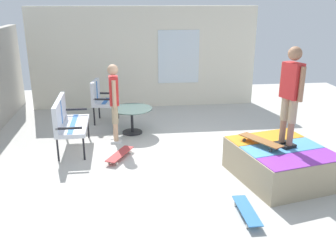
{
  "coord_description": "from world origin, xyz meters",
  "views": [
    {
      "loc": [
        -6.33,
        1.02,
        2.9
      ],
      "look_at": [
        -0.02,
        0.3,
        0.7
      ],
      "focal_mm": 40.36,
      "sensor_mm": 36.0,
      "label": 1
    }
  ],
  "objects_px": {
    "patio_bench": "(67,120)",
    "patio_table": "(132,116)",
    "skateboard_by_bench": "(120,154)",
    "skate_ramp": "(282,162)",
    "person_skater": "(291,91)",
    "patio_chair_near_house": "(101,97)",
    "person_watching": "(114,98)",
    "skateboard_spare": "(247,211)",
    "skateboard_on_ramp": "(260,141)"
  },
  "relations": [
    {
      "from": "patio_bench",
      "to": "patio_table",
      "type": "xyz_separation_m",
      "value": [
        0.79,
        -1.28,
        -0.21
      ]
    },
    {
      "from": "skateboard_by_bench",
      "to": "skate_ramp",
      "type": "bearing_deg",
      "value": -112.17
    },
    {
      "from": "patio_bench",
      "to": "person_skater",
      "type": "xyz_separation_m",
      "value": [
        -1.67,
        -3.74,
        0.88
      ]
    },
    {
      "from": "patio_chair_near_house",
      "to": "patio_table",
      "type": "xyz_separation_m",
      "value": [
        -0.87,
        -0.71,
        -0.21
      ]
    },
    {
      "from": "skate_ramp",
      "to": "patio_bench",
      "type": "relative_size",
      "value": 1.88
    },
    {
      "from": "skateboard_by_bench",
      "to": "person_watching",
      "type": "bearing_deg",
      "value": 5.55
    },
    {
      "from": "person_watching",
      "to": "skateboard_spare",
      "type": "height_order",
      "value": "person_watching"
    },
    {
      "from": "person_skater",
      "to": "patio_table",
      "type": "bearing_deg",
      "value": 44.99
    },
    {
      "from": "patio_table",
      "to": "skateboard_by_bench",
      "type": "relative_size",
      "value": 1.12
    },
    {
      "from": "skateboard_spare",
      "to": "skateboard_on_ramp",
      "type": "relative_size",
      "value": 1.01
    },
    {
      "from": "skate_ramp",
      "to": "skateboard_on_ramp",
      "type": "bearing_deg",
      "value": 76.18
    },
    {
      "from": "patio_table",
      "to": "skateboard_on_ramp",
      "type": "xyz_separation_m",
      "value": [
        -2.39,
        -2.06,
        0.24
      ]
    },
    {
      "from": "skate_ramp",
      "to": "skateboard_by_bench",
      "type": "relative_size",
      "value": 2.95
    },
    {
      "from": "person_skater",
      "to": "person_watching",
      "type": "bearing_deg",
      "value": 55.04
    },
    {
      "from": "person_skater",
      "to": "skateboard_by_bench",
      "type": "height_order",
      "value": "person_skater"
    },
    {
      "from": "skate_ramp",
      "to": "patio_bench",
      "type": "bearing_deg",
      "value": 65.41
    },
    {
      "from": "skateboard_by_bench",
      "to": "skateboard_spare",
      "type": "xyz_separation_m",
      "value": [
        -2.17,
        -1.76,
        0.0
      ]
    },
    {
      "from": "patio_table",
      "to": "person_watching",
      "type": "xyz_separation_m",
      "value": [
        -0.49,
        0.35,
        0.53
      ]
    },
    {
      "from": "patio_table",
      "to": "skateboard_on_ramp",
      "type": "height_order",
      "value": "skateboard_on_ramp"
    },
    {
      "from": "patio_bench",
      "to": "person_skater",
      "type": "distance_m",
      "value": 4.19
    },
    {
      "from": "person_watching",
      "to": "patio_chair_near_house",
      "type": "bearing_deg",
      "value": 14.69
    },
    {
      "from": "patio_bench",
      "to": "patio_chair_near_house",
      "type": "relative_size",
      "value": 1.24
    },
    {
      "from": "patio_bench",
      "to": "skateboard_on_ramp",
      "type": "relative_size",
      "value": 1.58
    },
    {
      "from": "patio_bench",
      "to": "person_skater",
      "type": "bearing_deg",
      "value": -114.11
    },
    {
      "from": "person_watching",
      "to": "skateboard_spare",
      "type": "xyz_separation_m",
      "value": [
        -3.06,
        -1.85,
        -0.85
      ]
    },
    {
      "from": "patio_bench",
      "to": "person_watching",
      "type": "bearing_deg",
      "value": -72.43
    },
    {
      "from": "person_watching",
      "to": "skateboard_by_bench",
      "type": "bearing_deg",
      "value": -174.45
    },
    {
      "from": "skate_ramp",
      "to": "skateboard_on_ramp",
      "type": "distance_m",
      "value": 0.53
    },
    {
      "from": "person_watching",
      "to": "patio_bench",
      "type": "bearing_deg",
      "value": 107.57
    },
    {
      "from": "skate_ramp",
      "to": "patio_chair_near_house",
      "type": "bearing_deg",
      "value": 43.11
    },
    {
      "from": "skateboard_by_bench",
      "to": "skateboard_on_ramp",
      "type": "distance_m",
      "value": 2.6
    },
    {
      "from": "patio_chair_near_house",
      "to": "person_watching",
      "type": "xyz_separation_m",
      "value": [
        -1.36,
        -0.36,
        0.33
      ]
    },
    {
      "from": "skate_ramp",
      "to": "patio_table",
      "type": "xyz_separation_m",
      "value": [
        2.48,
        2.43,
        0.12
      ]
    },
    {
      "from": "person_skater",
      "to": "skateboard_on_ramp",
      "type": "height_order",
      "value": "person_skater"
    },
    {
      "from": "skateboard_spare",
      "to": "skate_ramp",
      "type": "bearing_deg",
      "value": -40.89
    },
    {
      "from": "skateboard_by_bench",
      "to": "patio_bench",
      "type": "bearing_deg",
      "value": 59.42
    },
    {
      "from": "patio_table",
      "to": "skateboard_by_bench",
      "type": "bearing_deg",
      "value": 169.12
    },
    {
      "from": "skateboard_spare",
      "to": "skateboard_on_ramp",
      "type": "distance_m",
      "value": 1.41
    },
    {
      "from": "patio_chair_near_house",
      "to": "person_skater",
      "type": "bearing_deg",
      "value": -136.41
    },
    {
      "from": "patio_bench",
      "to": "person_skater",
      "type": "height_order",
      "value": "person_skater"
    },
    {
      "from": "patio_bench",
      "to": "skateboard_spare",
      "type": "bearing_deg",
      "value": -134.95
    },
    {
      "from": "person_skater",
      "to": "patio_bench",
      "type": "bearing_deg",
      "value": 65.89
    },
    {
      "from": "person_skater",
      "to": "skateboard_on_ramp",
      "type": "xyz_separation_m",
      "value": [
        0.07,
        0.4,
        -0.85
      ]
    },
    {
      "from": "skate_ramp",
      "to": "skateboard_by_bench",
      "type": "xyz_separation_m",
      "value": [
        1.1,
        2.69,
        -0.2
      ]
    },
    {
      "from": "patio_bench",
      "to": "skateboard_by_bench",
      "type": "bearing_deg",
      "value": -120.58
    },
    {
      "from": "skate_ramp",
      "to": "patio_table",
      "type": "height_order",
      "value": "patio_table"
    },
    {
      "from": "patio_table",
      "to": "person_skater",
      "type": "relative_size",
      "value": 0.56
    },
    {
      "from": "patio_bench",
      "to": "patio_chair_near_house",
      "type": "xyz_separation_m",
      "value": [
        1.66,
        -0.57,
        -0.0
      ]
    },
    {
      "from": "patio_table",
      "to": "skateboard_spare",
      "type": "bearing_deg",
      "value": -157.18
    },
    {
      "from": "skate_ramp",
      "to": "person_skater",
      "type": "relative_size",
      "value": 1.47
    }
  ]
}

